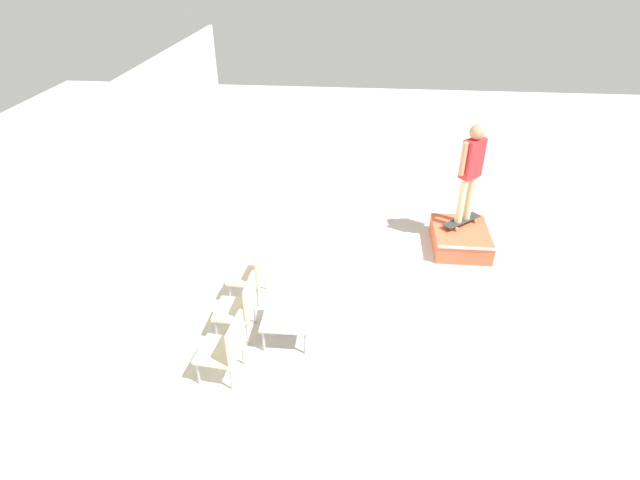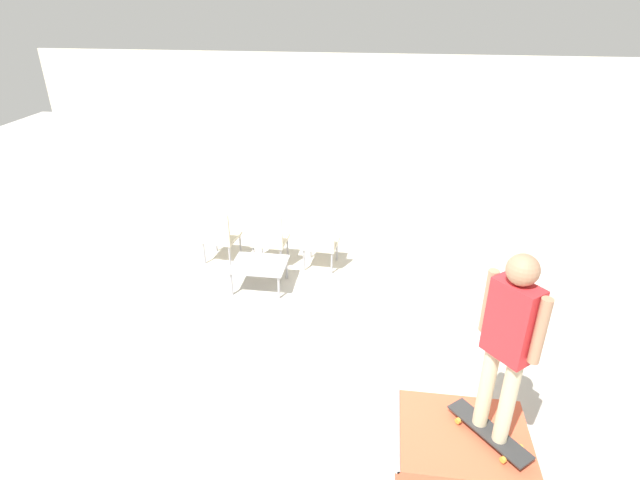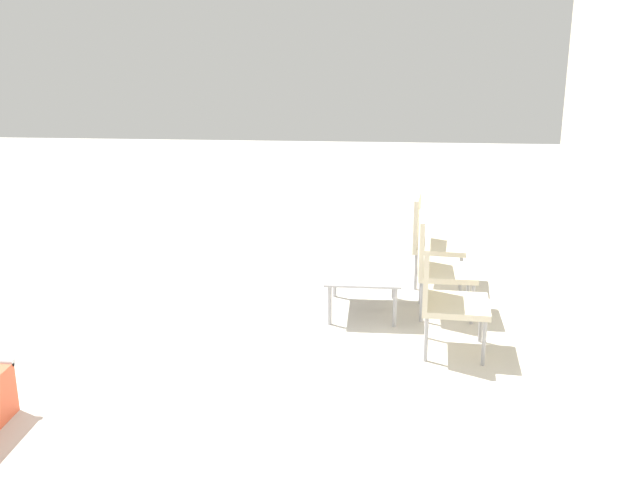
{
  "view_description": "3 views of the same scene",
  "coord_description": "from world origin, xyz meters",
  "px_view_note": "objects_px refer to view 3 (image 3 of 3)",
  "views": [
    {
      "loc": [
        -6.52,
        0.48,
        4.92
      ],
      "look_at": [
        -0.46,
        1.05,
        1.13
      ],
      "focal_mm": 28.0,
      "sensor_mm": 36.0,
      "label": 1
    },
    {
      "loc": [
        0.5,
        -4.74,
        3.97
      ],
      "look_at": [
        -0.28,
        0.95,
        1.08
      ],
      "focal_mm": 28.0,
      "sensor_mm": 36.0,
      "label": 2
    },
    {
      "loc": [
        4.9,
        1.55,
        2.46
      ],
      "look_at": [
        -0.27,
        1.11,
        0.95
      ],
      "focal_mm": 40.0,
      "sensor_mm": 36.0,
      "label": 3
    }
  ],
  "objects_px": {
    "patio_chair_left": "(431,237)",
    "patio_chair_right": "(444,293)",
    "coffee_table": "(363,276)",
    "patio_chair_center": "(436,262)"
  },
  "relations": [
    {
      "from": "coffee_table",
      "to": "patio_chair_right",
      "type": "height_order",
      "value": "patio_chair_right"
    },
    {
      "from": "coffee_table",
      "to": "patio_chair_right",
      "type": "distance_m",
      "value": 1.05
    },
    {
      "from": "coffee_table",
      "to": "patio_chair_center",
      "type": "height_order",
      "value": "patio_chair_center"
    },
    {
      "from": "coffee_table",
      "to": "patio_chair_left",
      "type": "height_order",
      "value": "patio_chair_left"
    },
    {
      "from": "coffee_table",
      "to": "patio_chair_center",
      "type": "xyz_separation_m",
      "value": [
        -0.0,
        0.65,
        0.15
      ]
    },
    {
      "from": "coffee_table",
      "to": "patio_chair_center",
      "type": "bearing_deg",
      "value": 90.29
    },
    {
      "from": "patio_chair_right",
      "to": "patio_chair_left",
      "type": "bearing_deg",
      "value": 4.38
    },
    {
      "from": "patio_chair_center",
      "to": "patio_chair_right",
      "type": "distance_m",
      "value": 0.81
    },
    {
      "from": "patio_chair_left",
      "to": "patio_chair_right",
      "type": "distance_m",
      "value": 1.62
    },
    {
      "from": "patio_chair_right",
      "to": "coffee_table",
      "type": "bearing_deg",
      "value": 43.53
    }
  ]
}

